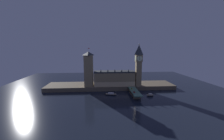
{
  "coord_description": "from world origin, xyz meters",
  "views": [
    {
      "loc": [
        -13.96,
        -197.05,
        68.1
      ],
      "look_at": [
        1.41,
        20.0,
        34.66
      ],
      "focal_mm": 22.0,
      "sensor_mm": 36.0,
      "label": 1
    }
  ],
  "objects_px": {
    "car_northbound_trail": "(134,92)",
    "street_lamp_mid": "(138,88)",
    "car_northbound_lead": "(132,89)",
    "boat_upstream": "(111,94)",
    "street_lamp_far": "(129,86)",
    "victoria_tower": "(89,69)",
    "pedestrian_near_rail": "(133,92)",
    "boat_downstream": "(150,95)",
    "clock_tower": "(139,64)",
    "pedestrian_mid_walk": "(138,91)",
    "street_lamp_near": "(133,91)"
  },
  "relations": [
    {
      "from": "street_lamp_mid",
      "to": "boat_upstream",
      "type": "height_order",
      "value": "street_lamp_mid"
    },
    {
      "from": "car_northbound_lead",
      "to": "clock_tower",
      "type": "bearing_deg",
      "value": 54.54
    },
    {
      "from": "pedestrian_mid_walk",
      "to": "boat_downstream",
      "type": "relative_size",
      "value": 0.16
    },
    {
      "from": "pedestrian_near_rail",
      "to": "boat_upstream",
      "type": "height_order",
      "value": "pedestrian_near_rail"
    },
    {
      "from": "boat_downstream",
      "to": "car_northbound_lead",
      "type": "bearing_deg",
      "value": 150.21
    },
    {
      "from": "victoria_tower",
      "to": "street_lamp_far",
      "type": "distance_m",
      "value": 71.26
    },
    {
      "from": "car_northbound_trail",
      "to": "street_lamp_mid",
      "type": "distance_m",
      "value": 11.67
    },
    {
      "from": "car_northbound_trail",
      "to": "street_lamp_far",
      "type": "xyz_separation_m",
      "value": [
        -2.9,
        22.59,
        3.49
      ]
    },
    {
      "from": "car_northbound_lead",
      "to": "street_lamp_far",
      "type": "bearing_deg",
      "value": 117.55
    },
    {
      "from": "victoria_tower",
      "to": "street_lamp_far",
      "type": "height_order",
      "value": "victoria_tower"
    },
    {
      "from": "victoria_tower",
      "to": "boat_upstream",
      "type": "distance_m",
      "value": 57.04
    },
    {
      "from": "clock_tower",
      "to": "car_northbound_lead",
      "type": "distance_m",
      "value": 44.88
    },
    {
      "from": "street_lamp_near",
      "to": "boat_upstream",
      "type": "bearing_deg",
      "value": 147.6
    },
    {
      "from": "car_northbound_trail",
      "to": "boat_upstream",
      "type": "bearing_deg",
      "value": 159.91
    },
    {
      "from": "clock_tower",
      "to": "car_northbound_trail",
      "type": "xyz_separation_m",
      "value": [
        -15.57,
        -38.88,
        -35.96
      ]
    },
    {
      "from": "clock_tower",
      "to": "boat_downstream",
      "type": "xyz_separation_m",
      "value": [
        8.77,
        -35.79,
        -42.15
      ]
    },
    {
      "from": "boat_downstream",
      "to": "pedestrian_near_rail",
      "type": "bearing_deg",
      "value": -173.15
    },
    {
      "from": "car_northbound_trail",
      "to": "boat_upstream",
      "type": "xyz_separation_m",
      "value": [
        -32.32,
        11.82,
        -6.35
      ]
    },
    {
      "from": "car_northbound_lead",
      "to": "street_lamp_far",
      "type": "distance_m",
      "value": 7.19
    },
    {
      "from": "car_northbound_trail",
      "to": "street_lamp_mid",
      "type": "relative_size",
      "value": 0.69
    },
    {
      "from": "victoria_tower",
      "to": "street_lamp_near",
      "type": "distance_m",
      "value": 84.05
    },
    {
      "from": "car_northbound_trail",
      "to": "boat_upstream",
      "type": "distance_m",
      "value": 35.0
    },
    {
      "from": "pedestrian_mid_walk",
      "to": "boat_downstream",
      "type": "xyz_separation_m",
      "value": [
        16.83,
        -2.81,
        -6.36
      ]
    },
    {
      "from": "car_northbound_trail",
      "to": "pedestrian_near_rail",
      "type": "xyz_separation_m",
      "value": [
        -2.5,
        -0.14,
        0.19
      ]
    },
    {
      "from": "car_northbound_lead",
      "to": "pedestrian_mid_walk",
      "type": "relative_size",
      "value": 2.27
    },
    {
      "from": "pedestrian_near_rail",
      "to": "street_lamp_mid",
      "type": "bearing_deg",
      "value": 37.55
    },
    {
      "from": "street_lamp_near",
      "to": "pedestrian_near_rail",
      "type": "bearing_deg",
      "value": 86.59
    },
    {
      "from": "boat_downstream",
      "to": "street_lamp_far",
      "type": "bearing_deg",
      "value": 144.41
    },
    {
      "from": "car_northbound_trail",
      "to": "boat_downstream",
      "type": "distance_m",
      "value": 25.31
    },
    {
      "from": "car_northbound_lead",
      "to": "street_lamp_mid",
      "type": "relative_size",
      "value": 0.58
    },
    {
      "from": "street_lamp_far",
      "to": "boat_upstream",
      "type": "xyz_separation_m",
      "value": [
        -29.42,
        -10.77,
        -9.85
      ]
    },
    {
      "from": "clock_tower",
      "to": "car_northbound_trail",
      "type": "relative_size",
      "value": 15.33
    },
    {
      "from": "car_northbound_trail",
      "to": "street_lamp_far",
      "type": "relative_size",
      "value": 0.68
    },
    {
      "from": "pedestrian_near_rail",
      "to": "victoria_tower",
      "type": "bearing_deg",
      "value": 147.31
    },
    {
      "from": "victoria_tower",
      "to": "car_northbound_lead",
      "type": "bearing_deg",
      "value": -19.94
    },
    {
      "from": "car_northbound_lead",
      "to": "car_northbound_trail",
      "type": "height_order",
      "value": "car_northbound_trail"
    },
    {
      "from": "pedestrian_mid_walk",
      "to": "street_lamp_mid",
      "type": "height_order",
      "value": "street_lamp_mid"
    },
    {
      "from": "car_northbound_trail",
      "to": "boat_upstream",
      "type": "height_order",
      "value": "car_northbound_trail"
    },
    {
      "from": "car_northbound_trail",
      "to": "pedestrian_mid_walk",
      "type": "xyz_separation_m",
      "value": [
        7.51,
        5.9,
        0.17
      ]
    },
    {
      "from": "car_northbound_trail",
      "to": "pedestrian_near_rail",
      "type": "height_order",
      "value": "pedestrian_near_rail"
    },
    {
      "from": "car_northbound_lead",
      "to": "boat_downstream",
      "type": "distance_m",
      "value": 28.72
    },
    {
      "from": "victoria_tower",
      "to": "street_lamp_far",
      "type": "bearing_deg",
      "value": -16.31
    },
    {
      "from": "pedestrian_near_rail",
      "to": "street_lamp_near",
      "type": "distance_m",
      "value": 7.4
    },
    {
      "from": "victoria_tower",
      "to": "pedestrian_mid_walk",
      "type": "xyz_separation_m",
      "value": [
        74.74,
        -35.51,
        -27.53
      ]
    },
    {
      "from": "clock_tower",
      "to": "boat_downstream",
      "type": "height_order",
      "value": "clock_tower"
    },
    {
      "from": "pedestrian_near_rail",
      "to": "boat_upstream",
      "type": "relative_size",
      "value": 0.09
    },
    {
      "from": "street_lamp_near",
      "to": "victoria_tower",
      "type": "bearing_deg",
      "value": 143.12
    },
    {
      "from": "pedestrian_near_rail",
      "to": "boat_downstream",
      "type": "distance_m",
      "value": 27.78
    },
    {
      "from": "pedestrian_near_rail",
      "to": "pedestrian_mid_walk",
      "type": "distance_m",
      "value": 11.69
    },
    {
      "from": "car_northbound_lead",
      "to": "pedestrian_near_rail",
      "type": "xyz_separation_m",
      "value": [
        -2.5,
        -17.16,
        0.21
      ]
    }
  ]
}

